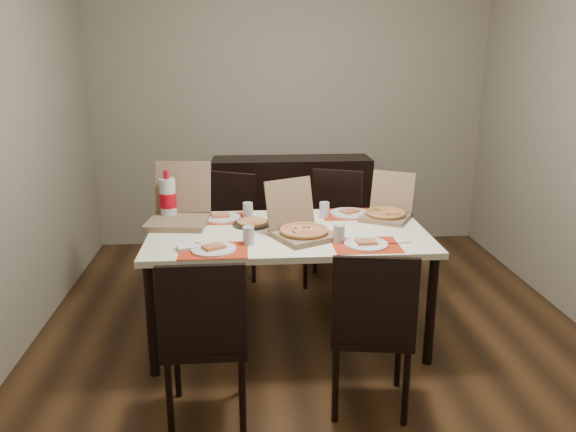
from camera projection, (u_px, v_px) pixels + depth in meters
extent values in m
cube|color=#412914|center=(313.00, 334.00, 3.89)|extent=(3.80, 4.00, 0.02)
cube|color=gray|center=(290.00, 113.00, 5.45)|extent=(3.80, 0.02, 2.60)
cube|color=gray|center=(2.00, 151.00, 3.38)|extent=(0.02, 4.00, 2.60)
cube|color=black|center=(292.00, 204.00, 5.47)|extent=(1.50, 0.40, 0.90)
cube|color=white|center=(288.00, 234.00, 3.67)|extent=(1.80, 1.00, 0.04)
cylinder|color=black|center=(151.00, 321.00, 3.29)|extent=(0.06, 0.06, 0.71)
cylinder|color=black|center=(431.00, 311.00, 3.42)|extent=(0.06, 0.06, 0.71)
cylinder|color=black|center=(170.00, 266.00, 4.13)|extent=(0.06, 0.06, 0.71)
cylinder|color=black|center=(394.00, 260.00, 4.26)|extent=(0.06, 0.06, 0.71)
cube|color=black|center=(206.00, 339.00, 2.90)|extent=(0.43, 0.43, 0.04)
cube|color=black|center=(202.00, 311.00, 2.64)|extent=(0.42, 0.04, 0.46)
cylinder|color=black|center=(170.00, 401.00, 2.78)|extent=(0.04, 0.04, 0.43)
cylinder|color=black|center=(242.00, 397.00, 2.81)|extent=(0.04, 0.04, 0.43)
cylinder|color=black|center=(177.00, 362.00, 3.12)|extent=(0.04, 0.04, 0.43)
cylinder|color=black|center=(242.00, 359.00, 3.15)|extent=(0.04, 0.04, 0.43)
cube|color=black|center=(370.00, 329.00, 3.00)|extent=(0.48, 0.48, 0.04)
cube|color=black|center=(375.00, 301.00, 2.74)|extent=(0.42, 0.10, 0.46)
cylinder|color=black|center=(335.00, 385.00, 2.90)|extent=(0.04, 0.04, 0.43)
cylinder|color=black|center=(406.00, 388.00, 2.88)|extent=(0.04, 0.04, 0.43)
cylinder|color=black|center=(336.00, 350.00, 3.25)|extent=(0.04, 0.04, 0.43)
cylinder|color=black|center=(398.00, 352.00, 3.22)|extent=(0.04, 0.04, 0.43)
cube|color=black|center=(224.00, 236.00, 4.52)|extent=(0.56, 0.56, 0.04)
cube|color=black|center=(233.00, 200.00, 4.62)|extent=(0.39, 0.20, 0.46)
cylinder|color=black|center=(254.00, 258.00, 4.69)|extent=(0.04, 0.04, 0.43)
cylinder|color=black|center=(215.00, 253.00, 4.81)|extent=(0.04, 0.04, 0.43)
cylinder|color=black|center=(235.00, 274.00, 4.36)|extent=(0.04, 0.04, 0.43)
cylinder|color=black|center=(194.00, 268.00, 4.48)|extent=(0.04, 0.04, 0.43)
cube|color=black|center=(332.00, 232.00, 4.61)|extent=(0.54, 0.54, 0.04)
cube|color=black|center=(337.00, 197.00, 4.72)|extent=(0.41, 0.17, 0.46)
cylinder|color=black|center=(356.00, 253.00, 4.80)|extent=(0.04, 0.04, 0.43)
cylinder|color=black|center=(315.00, 250.00, 4.89)|extent=(0.04, 0.04, 0.43)
cylinder|color=black|center=(349.00, 268.00, 4.47)|extent=(0.04, 0.04, 0.43)
cylinder|color=black|center=(305.00, 264.00, 4.56)|extent=(0.04, 0.04, 0.43)
cube|color=red|center=(214.00, 250.00, 3.29)|extent=(0.40, 0.30, 0.00)
cylinder|color=white|center=(214.00, 249.00, 3.29)|extent=(0.26, 0.26, 0.01)
cube|color=tan|center=(214.00, 247.00, 3.29)|extent=(0.15, 0.14, 0.02)
cylinder|color=#AEB2B9|center=(249.00, 235.00, 3.39)|extent=(0.07, 0.07, 0.11)
cube|color=#B2B2B7|center=(191.00, 249.00, 3.32)|extent=(0.20, 0.04, 0.00)
cube|color=white|center=(187.00, 247.00, 3.32)|extent=(0.13, 0.13, 0.02)
cube|color=red|center=(366.00, 245.00, 3.38)|extent=(0.40, 0.30, 0.00)
cylinder|color=white|center=(366.00, 244.00, 3.38)|extent=(0.26, 0.26, 0.01)
cube|color=tan|center=(366.00, 242.00, 3.38)|extent=(0.12, 0.09, 0.02)
cylinder|color=#AEB2B9|center=(339.00, 234.00, 3.42)|extent=(0.07, 0.07, 0.11)
cube|color=#B2B2B7|center=(396.00, 244.00, 3.41)|extent=(0.20, 0.04, 0.00)
cube|color=red|center=(221.00, 218.00, 3.93)|extent=(0.40, 0.30, 0.00)
cylinder|color=white|center=(221.00, 217.00, 3.92)|extent=(0.27, 0.27, 0.01)
cube|color=tan|center=(221.00, 215.00, 3.92)|extent=(0.13, 0.11, 0.02)
cylinder|color=#AEB2B9|center=(248.00, 210.00, 3.93)|extent=(0.07, 0.07, 0.11)
cube|color=#B2B2B7|center=(200.00, 218.00, 3.95)|extent=(0.20, 0.04, 0.00)
cube|color=white|center=(198.00, 216.00, 3.95)|extent=(0.13, 0.13, 0.02)
cube|color=red|center=(349.00, 214.00, 4.03)|extent=(0.40, 0.30, 0.00)
cylinder|color=white|center=(350.00, 213.00, 4.03)|extent=(0.28, 0.28, 0.01)
cube|color=tan|center=(350.00, 211.00, 4.02)|extent=(0.15, 0.14, 0.02)
cylinder|color=#AEB2B9|center=(324.00, 210.00, 3.94)|extent=(0.07, 0.07, 0.11)
cube|color=#B2B2B7|center=(369.00, 213.00, 4.05)|extent=(0.20, 0.04, 0.00)
cube|color=white|center=(283.00, 230.00, 3.65)|extent=(0.13, 0.14, 0.02)
cube|color=brown|center=(304.00, 235.00, 3.52)|extent=(0.46, 0.46, 0.03)
cube|color=brown|center=(290.00, 203.00, 3.61)|extent=(0.34, 0.22, 0.31)
cylinder|color=tan|center=(304.00, 231.00, 3.51)|extent=(0.39, 0.39, 0.02)
cube|color=brown|center=(386.00, 217.00, 3.91)|extent=(0.42, 0.42, 0.03)
cube|color=brown|center=(393.00, 191.00, 4.00)|extent=(0.30, 0.21, 0.28)
cylinder|color=tan|center=(386.00, 214.00, 3.90)|extent=(0.36, 0.36, 0.02)
cube|color=brown|center=(178.00, 222.00, 3.79)|extent=(0.43, 0.43, 0.04)
cube|color=brown|center=(183.00, 186.00, 3.92)|extent=(0.40, 0.13, 0.35)
cylinder|color=black|center=(252.00, 224.00, 3.78)|extent=(0.26, 0.26, 0.01)
cylinder|color=tan|center=(252.00, 222.00, 3.78)|extent=(0.21, 0.21, 0.02)
imported|color=white|center=(300.00, 218.00, 3.89)|extent=(0.13, 0.13, 0.03)
cylinder|color=silver|center=(168.00, 199.00, 3.87)|extent=(0.11, 0.11, 0.29)
cylinder|color=#B90816|center=(168.00, 200.00, 3.87)|extent=(0.12, 0.12, 0.10)
cylinder|color=#B90816|center=(166.00, 175.00, 3.82)|extent=(0.04, 0.04, 0.06)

